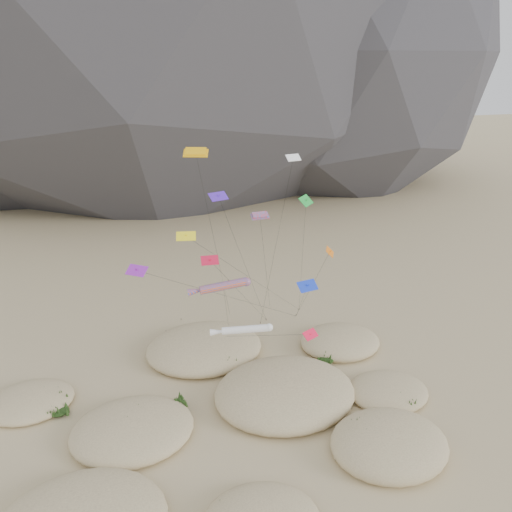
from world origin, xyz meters
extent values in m
plane|color=#CCB789|center=(0.00, 0.00, 0.00)|extent=(500.00, 500.00, 0.00)
ellipsoid|color=#2B2B30|center=(-37.00, 123.00, 44.00)|extent=(136.20, 127.83, 116.00)
ellipsoid|color=black|center=(56.00, 110.00, 38.00)|extent=(130.55, 126.41, 100.00)
ellipsoid|color=#CCB789|center=(11.90, -5.28, 0.83)|extent=(12.09, 10.28, 3.69)
ellipsoid|color=#CCB789|center=(-12.79, 4.01, 0.65)|extent=(12.86, 10.93, 2.87)
ellipsoid|color=#CCB789|center=(4.47, 5.31, 0.88)|extent=(16.48, 14.01, 3.90)
ellipsoid|color=#CCB789|center=(16.39, 2.75, 0.46)|extent=(9.54, 8.11, 2.02)
ellipsoid|color=#CCB789|center=(-2.77, 17.42, 0.74)|extent=(15.46, 13.14, 3.31)
ellipsoid|color=#CCB789|center=(15.43, 14.06, 0.64)|extent=(11.03, 9.37, 2.82)
ellipsoid|color=#CCB789|center=(-23.81, 12.17, 0.46)|extent=(9.70, 8.24, 2.04)
ellipsoid|color=black|center=(-15.80, -4.56, 0.80)|extent=(2.37, 2.03, 0.71)
ellipsoid|color=black|center=(-4.59, -8.79, 0.60)|extent=(2.57, 2.20, 0.77)
ellipsoid|color=black|center=(-1.39, -8.28, 0.50)|extent=(2.37, 2.03, 0.71)
ellipsoid|color=black|center=(10.43, -3.54, 1.00)|extent=(2.77, 2.37, 0.83)
ellipsoid|color=black|center=(8.33, -6.97, 0.80)|extent=(2.53, 2.17, 0.76)
ellipsoid|color=black|center=(-12.64, 5.27, 0.80)|extent=(2.95, 2.53, 0.89)
ellipsoid|color=black|center=(-7.77, 7.00, 0.70)|extent=(1.87, 1.60, 0.56)
ellipsoid|color=black|center=(2.77, 3.26, 1.10)|extent=(3.91, 3.34, 1.17)
ellipsoid|color=black|center=(5.93, 7.03, 1.00)|extent=(2.44, 2.09, 0.73)
ellipsoid|color=black|center=(1.90, 2.79, 0.90)|extent=(2.45, 2.10, 0.74)
ellipsoid|color=black|center=(16.72, 0.52, 0.60)|extent=(2.55, 2.18, 0.76)
ellipsoid|color=black|center=(-2.56, 15.86, 1.00)|extent=(2.72, 2.32, 0.81)
ellipsoid|color=black|center=(-0.69, 12.94, 0.90)|extent=(2.20, 1.88, 0.66)
ellipsoid|color=black|center=(13.71, 15.21, 0.70)|extent=(2.01, 1.72, 0.60)
ellipsoid|color=black|center=(12.00, 10.64, 0.60)|extent=(2.13, 1.82, 0.64)
ellipsoid|color=black|center=(-20.96, 12.39, 0.50)|extent=(2.62, 2.24, 0.78)
ellipsoid|color=black|center=(-20.50, 9.55, 0.40)|extent=(2.18, 1.87, 0.65)
cylinder|color=#3F2D1E|center=(-2.14, 21.34, 0.15)|extent=(0.08, 0.08, 0.30)
cylinder|color=#3F2D1E|center=(0.63, 23.66, 0.15)|extent=(0.08, 0.08, 0.30)
cylinder|color=#3F2D1E|center=(6.60, 22.76, 0.15)|extent=(0.08, 0.08, 0.30)
cylinder|color=#3F2D1E|center=(7.76, 23.57, 0.15)|extent=(0.08, 0.08, 0.30)
cylinder|color=#3F2D1E|center=(12.50, 23.53, 0.15)|extent=(0.08, 0.08, 0.30)
cylinder|color=#3F2D1E|center=(-4.57, 27.13, 0.15)|extent=(0.08, 0.08, 0.30)
cylinder|color=#3F2D1E|center=(13.67, 25.35, 0.15)|extent=(0.08, 0.08, 0.30)
cylinder|color=#3F2D1E|center=(-7.13, 24.19, 0.15)|extent=(0.08, 0.08, 0.30)
cylinder|color=orange|center=(-1.20, 11.33, 12.47)|extent=(5.55, 1.21, 1.56)
sphere|color=orange|center=(1.52, 11.22, 12.69)|extent=(1.05, 1.05, 1.05)
cone|color=orange|center=(-4.19, 11.44, 12.20)|extent=(2.29, 0.98, 1.12)
cylinder|color=black|center=(0.24, 16.66, 6.23)|extent=(2.90, 10.70, 12.48)
cylinder|color=silver|center=(0.18, 6.61, 9.19)|extent=(5.25, 2.08, 1.18)
sphere|color=silver|center=(2.69, 5.98, 9.39)|extent=(0.87, 0.87, 0.87)
cone|color=silver|center=(-2.57, 7.31, 8.93)|extent=(2.23, 1.24, 0.89)
cylinder|color=black|center=(-0.78, 14.74, 4.59)|extent=(1.96, 16.27, 9.21)
cube|color=#E6A30C|center=(-2.73, 17.43, 26.66)|extent=(3.04, 1.97, 0.83)
cube|color=#E6A30C|center=(-2.73, 17.43, 26.88)|extent=(2.56, 1.60, 0.81)
cylinder|color=black|center=(0.08, 22.14, 13.33)|extent=(5.66, 9.45, 26.67)
cube|color=#FF201A|center=(3.74, 13.29, 19.81)|extent=(2.17, 1.01, 0.60)
cube|color=#FF201A|center=(3.74, 13.29, 20.00)|extent=(1.84, 0.81, 0.59)
cylinder|color=black|center=(6.69, 20.53, 9.91)|extent=(5.92, 14.52, 19.83)
cube|color=green|center=(9.91, 14.71, 20.82)|extent=(2.38, 2.39, 1.01)
cube|color=green|center=(9.91, 14.71, 20.67)|extent=(0.44, 0.44, 0.76)
cylinder|color=black|center=(11.79, 20.03, 10.44)|extent=(3.80, 10.66, 20.78)
cube|color=red|center=(-3.48, 6.59, 17.80)|extent=(1.84, 1.02, 0.73)
cube|color=red|center=(-3.48, 6.59, 17.65)|extent=(0.23, 0.26, 0.60)
cylinder|color=black|center=(2.14, 15.08, 8.92)|extent=(11.27, 17.00, 17.77)
cube|color=#EE163B|center=(6.80, 4.07, 8.94)|extent=(1.95, 1.55, 0.70)
cube|color=#EE163B|center=(6.80, 4.07, 8.79)|extent=(0.29, 0.29, 0.59)
cylinder|color=black|center=(2.33, 12.70, 4.50)|extent=(8.97, 17.29, 8.91)
cube|color=yellow|center=(-5.24, 10.59, 19.19)|extent=(2.25, 1.50, 0.69)
cube|color=yellow|center=(-5.24, 10.59, 19.04)|extent=(0.28, 0.21, 0.72)
cylinder|color=black|center=(4.22, 17.97, 9.62)|extent=(18.94, 14.78, 19.16)
cube|color=white|center=(8.38, 15.39, 25.95)|extent=(1.83, 1.13, 0.69)
cube|color=white|center=(8.38, 15.39, 25.80)|extent=(0.24, 0.25, 0.59)
cylinder|color=black|center=(7.49, 19.08, 13.00)|extent=(1.81, 7.40, 25.90)
cube|color=orange|center=(11.77, 11.12, 15.38)|extent=(1.65, 2.09, 0.84)
cube|color=orange|center=(11.77, 11.12, 15.23)|extent=(0.37, 0.34, 0.62)
cylinder|color=black|center=(12.14, 17.33, 7.72)|extent=(0.76, 12.43, 15.35)
cube|color=#1734CB|center=(7.91, 8.21, 12.74)|extent=(2.49, 1.60, 0.90)
cube|color=#1734CB|center=(7.91, 8.21, 12.59)|extent=(0.33, 0.32, 0.78)
cylinder|color=black|center=(10.20, 15.87, 6.39)|extent=(4.62, 15.35, 12.71)
cube|color=#481FBA|center=(-1.33, 12.04, 22.88)|extent=(2.23, 1.61, 0.71)
cube|color=#481FBA|center=(-1.33, 12.04, 22.73)|extent=(0.29, 0.25, 0.69)
cylinder|color=black|center=(3.22, 17.80, 11.46)|extent=(9.12, 11.56, 22.84)
cube|color=purple|center=(-10.67, 10.67, 15.81)|extent=(2.54, 2.32, 0.78)
cube|color=purple|center=(-10.67, 10.67, 15.66)|extent=(0.34, 0.32, 0.78)
cylinder|color=black|center=(0.92, 17.10, 7.93)|extent=(23.19, 12.89, 15.78)
camera|label=1|loc=(-11.62, -39.48, 37.05)|focal=35.00mm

